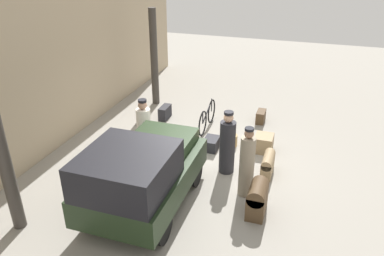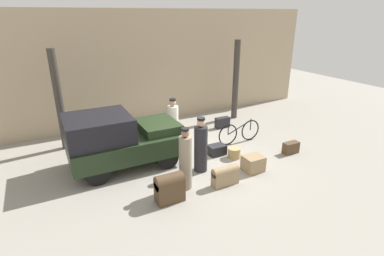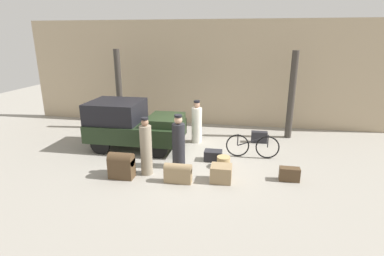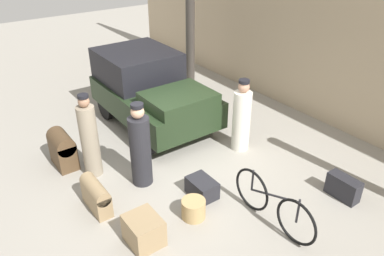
% 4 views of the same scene
% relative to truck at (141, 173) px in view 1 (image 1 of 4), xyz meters
% --- Properties ---
extents(ground_plane, '(30.00, 30.00, 0.00)m').
position_rel_truck_xyz_m(ground_plane, '(2.03, -0.57, -0.89)').
color(ground_plane, gray).
extents(station_building_facade, '(16.00, 0.15, 4.50)m').
position_rel_truck_xyz_m(station_building_facade, '(2.03, 3.50, 1.36)').
color(station_building_facade, tan).
rests_on(station_building_facade, ground).
extents(canopy_pillar_left, '(0.25, 0.25, 3.33)m').
position_rel_truck_xyz_m(canopy_pillar_left, '(-1.33, 2.13, 0.77)').
color(canopy_pillar_left, '#38332D').
rests_on(canopy_pillar_left, ground).
extents(canopy_pillar_right, '(0.25, 0.25, 3.33)m').
position_rel_truck_xyz_m(canopy_pillar_right, '(5.61, 2.13, 0.77)').
color(canopy_pillar_right, '#38332D').
rests_on(canopy_pillar_right, ground).
extents(truck, '(3.24, 1.80, 1.66)m').
position_rel_truck_xyz_m(truck, '(0.00, 0.00, 0.00)').
color(truck, black).
rests_on(truck, ground).
extents(bicycle, '(1.72, 0.04, 0.81)m').
position_rel_truck_xyz_m(bicycle, '(4.20, -0.21, -0.50)').
color(bicycle, black).
rests_on(bicycle, ground).
extents(wicker_basket, '(0.40, 0.40, 0.33)m').
position_rel_truck_xyz_m(wicker_basket, '(3.34, -1.14, -0.72)').
color(wicker_basket, tan).
rests_on(wicker_basket, ground).
extents(porter_with_bicycle, '(0.38, 0.38, 1.64)m').
position_rel_truck_xyz_m(porter_with_bicycle, '(2.00, -1.36, -0.15)').
color(porter_with_bicycle, '#232328').
rests_on(porter_with_bicycle, ground).
extents(porter_carrying_trunk, '(0.38, 0.38, 1.59)m').
position_rel_truck_xyz_m(porter_carrying_trunk, '(2.17, 0.96, -0.17)').
color(porter_carrying_trunk, silver).
rests_on(porter_carrying_trunk, ground).
extents(porter_standing_middle, '(0.33, 0.33, 1.68)m').
position_rel_truck_xyz_m(porter_standing_middle, '(1.20, -2.00, -0.11)').
color(porter_standing_middle, gray).
rests_on(porter_standing_middle, ground).
extents(suitcase_tan_flat, '(0.69, 0.37, 0.74)m').
position_rel_truck_xyz_m(suitcase_tan_flat, '(0.59, -2.36, -0.50)').
color(suitcase_tan_flat, '#4C3823').
rests_on(suitcase_tan_flat, ground).
extents(trunk_large_brown, '(0.56, 0.39, 0.33)m').
position_rel_truck_xyz_m(trunk_large_brown, '(2.97, -0.69, -0.73)').
color(trunk_large_brown, '#232328').
rests_on(trunk_large_brown, ground).
extents(trunk_umber_medium, '(0.54, 0.26, 0.38)m').
position_rel_truck_xyz_m(trunk_umber_medium, '(5.20, -1.71, -0.70)').
color(trunk_umber_medium, '#4C3823').
rests_on(trunk_umber_medium, ground).
extents(trunk_barrel_dark, '(0.74, 0.26, 0.54)m').
position_rel_truck_xyz_m(trunk_barrel_dark, '(2.20, -2.36, -0.60)').
color(trunk_barrel_dark, '#937A56').
rests_on(trunk_barrel_dark, ground).
extents(suitcase_black_upright, '(0.57, 0.49, 0.46)m').
position_rel_truck_xyz_m(suitcase_black_upright, '(3.35, -2.09, -0.66)').
color(suitcase_black_upright, '#937A56').
rests_on(suitcase_black_upright, ground).
extents(trunk_wicker_pale, '(0.59, 0.25, 0.42)m').
position_rel_truck_xyz_m(trunk_wicker_pale, '(4.48, 1.32, -0.68)').
color(trunk_wicker_pale, '#232328').
rests_on(trunk_wicker_pale, ground).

